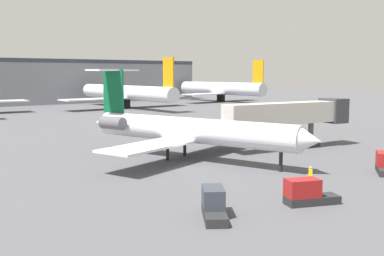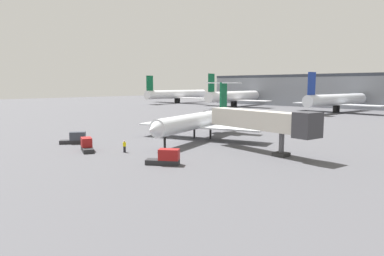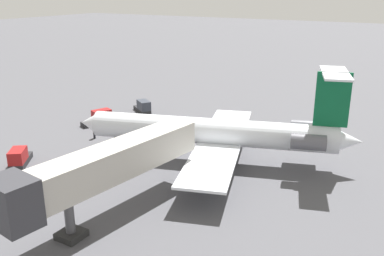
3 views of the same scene
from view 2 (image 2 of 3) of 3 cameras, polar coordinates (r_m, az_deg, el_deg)
name	(u,v)px [view 2 (image 2 of 3)]	position (r m, az deg, el deg)	size (l,w,h in m)	color
ground_plane	(175,139)	(62.45, -2.72, -1.83)	(400.00, 400.00, 0.10)	#4C4C51
regional_jet	(200,120)	(62.04, 1.22, 1.29)	(23.09, 28.58, 9.92)	silver
jet_bridge	(266,121)	(50.32, 11.74, 1.07)	(18.33, 5.41, 6.15)	#B7B2A8
ground_crew_marshaller	(125,146)	(51.13, -10.75, -2.90)	(0.46, 0.47, 1.69)	black
baggage_tug_lead	(166,158)	(42.70, -4.16, -4.78)	(4.05, 3.50, 1.90)	#262628
baggage_tug_trailing	(87,145)	(53.39, -16.49, -2.67)	(4.23, 2.79, 1.90)	#262628
baggage_tug_spare	(76,138)	(60.58, -18.14, -1.60)	(3.42, 4.09, 1.90)	#262628
parked_airliner_west_end	(177,94)	(182.75, -2.42, 5.40)	(34.98, 41.44, 13.57)	white
parked_airliner_west_mid	(234,96)	(153.28, 6.69, 5.05)	(32.91, 38.75, 13.61)	white
parked_airliner_centre	(336,100)	(130.12, 22.11, 4.16)	(30.73, 36.36, 13.27)	silver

